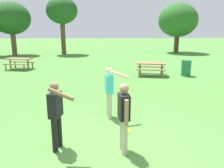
{
  "coord_description": "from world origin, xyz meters",
  "views": [
    {
      "loc": [
        -0.15,
        -4.91,
        2.81
      ],
      "look_at": [
        0.27,
        2.45,
        1.0
      ],
      "focal_mm": 36.59,
      "sensor_mm": 36.0,
      "label": 1
    }
  ],
  "objects_px": {
    "frisbee": "(126,131)",
    "picnic_table_near": "(151,66)",
    "person_catcher": "(124,114)",
    "person_thrower": "(110,89)",
    "tree_broad_center": "(11,19)",
    "tree_slender_mid": "(178,20)",
    "picnic_table_far": "(19,61)",
    "trash_can_beside_table": "(186,68)",
    "tree_far_right": "(62,11)",
    "person_bystander": "(56,111)"
  },
  "relations": [
    {
      "from": "person_thrower",
      "to": "tree_slender_mid",
      "type": "height_order",
      "value": "tree_slender_mid"
    },
    {
      "from": "trash_can_beside_table",
      "to": "picnic_table_near",
      "type": "bearing_deg",
      "value": 172.41
    },
    {
      "from": "person_bystander",
      "to": "picnic_table_near",
      "type": "xyz_separation_m",
      "value": [
        4.14,
        8.48,
        -0.4
      ]
    },
    {
      "from": "tree_broad_center",
      "to": "tree_slender_mid",
      "type": "relative_size",
      "value": 0.97
    },
    {
      "from": "person_catcher",
      "to": "picnic_table_near",
      "type": "relative_size",
      "value": 0.83
    },
    {
      "from": "trash_can_beside_table",
      "to": "tree_broad_center",
      "type": "xyz_separation_m",
      "value": [
        -14.13,
        11.67,
        3.26
      ]
    },
    {
      "from": "person_catcher",
      "to": "picnic_table_near",
      "type": "distance_m",
      "value": 9.08
    },
    {
      "from": "tree_far_right",
      "to": "tree_slender_mid",
      "type": "distance_m",
      "value": 12.95
    },
    {
      "from": "frisbee",
      "to": "picnic_table_near",
      "type": "bearing_deg",
      "value": 72.47
    },
    {
      "from": "person_bystander",
      "to": "trash_can_beside_table",
      "type": "xyz_separation_m",
      "value": [
        6.22,
        8.21,
        -0.48
      ]
    },
    {
      "from": "picnic_table_far",
      "to": "tree_slender_mid",
      "type": "xyz_separation_m",
      "value": [
        14.6,
        10.3,
        3.09
      ]
    },
    {
      "from": "frisbee",
      "to": "picnic_table_far",
      "type": "xyz_separation_m",
      "value": [
        -6.28,
        10.26,
        0.55
      ]
    },
    {
      "from": "person_bystander",
      "to": "picnic_table_far",
      "type": "bearing_deg",
      "value": 112.27
    },
    {
      "from": "trash_can_beside_table",
      "to": "tree_slender_mid",
      "type": "height_order",
      "value": "tree_slender_mid"
    },
    {
      "from": "frisbee",
      "to": "tree_slender_mid",
      "type": "relative_size",
      "value": 0.05
    },
    {
      "from": "person_catcher",
      "to": "picnic_table_near",
      "type": "xyz_separation_m",
      "value": [
        2.6,
        8.7,
        -0.38
      ]
    },
    {
      "from": "picnic_table_far",
      "to": "frisbee",
      "type": "bearing_deg",
      "value": -58.56
    },
    {
      "from": "trash_can_beside_table",
      "to": "tree_far_right",
      "type": "distance_m",
      "value": 15.84
    },
    {
      "from": "frisbee",
      "to": "picnic_table_far",
      "type": "bearing_deg",
      "value": 121.44
    },
    {
      "from": "person_catcher",
      "to": "tree_broad_center",
      "type": "relative_size",
      "value": 0.3
    },
    {
      "from": "picnic_table_near",
      "to": "tree_broad_center",
      "type": "bearing_deg",
      "value": 136.61
    },
    {
      "from": "tree_broad_center",
      "to": "tree_far_right",
      "type": "distance_m",
      "value": 5.18
    },
    {
      "from": "tree_far_right",
      "to": "tree_broad_center",
      "type": "bearing_deg",
      "value": -172.39
    },
    {
      "from": "person_bystander",
      "to": "trash_can_beside_table",
      "type": "relative_size",
      "value": 1.71
    },
    {
      "from": "tree_slender_mid",
      "to": "trash_can_beside_table",
      "type": "bearing_deg",
      "value": -106.21
    },
    {
      "from": "tree_slender_mid",
      "to": "picnic_table_far",
      "type": "bearing_deg",
      "value": -144.81
    },
    {
      "from": "person_bystander",
      "to": "frisbee",
      "type": "xyz_separation_m",
      "value": [
        1.73,
        0.84,
        -0.95
      ]
    },
    {
      "from": "person_bystander",
      "to": "person_thrower",
      "type": "bearing_deg",
      "value": 55.5
    },
    {
      "from": "trash_can_beside_table",
      "to": "tree_slender_mid",
      "type": "xyz_separation_m",
      "value": [
        3.84,
        13.2,
        3.17
      ]
    },
    {
      "from": "picnic_table_near",
      "to": "picnic_table_far",
      "type": "bearing_deg",
      "value": 163.2
    },
    {
      "from": "frisbee",
      "to": "picnic_table_far",
      "type": "relative_size",
      "value": 0.15
    },
    {
      "from": "person_thrower",
      "to": "tree_far_right",
      "type": "xyz_separation_m",
      "value": [
        -4.16,
        18.63,
        3.58
      ]
    },
    {
      "from": "person_thrower",
      "to": "tree_slender_mid",
      "type": "bearing_deg",
      "value": 65.86
    },
    {
      "from": "frisbee",
      "to": "picnic_table_near",
      "type": "relative_size",
      "value": 0.15
    },
    {
      "from": "person_catcher",
      "to": "person_bystander",
      "type": "xyz_separation_m",
      "value": [
        -1.54,
        0.21,
        0.02
      ]
    },
    {
      "from": "picnic_table_near",
      "to": "tree_broad_center",
      "type": "relative_size",
      "value": 0.36
    },
    {
      "from": "person_bystander",
      "to": "tree_broad_center",
      "type": "distance_m",
      "value": 21.58
    },
    {
      "from": "person_thrower",
      "to": "person_catcher",
      "type": "bearing_deg",
      "value": -84.17
    },
    {
      "from": "person_catcher",
      "to": "person_bystander",
      "type": "height_order",
      "value": "same"
    },
    {
      "from": "tree_broad_center",
      "to": "person_thrower",
      "type": "bearing_deg",
      "value": -62.78
    },
    {
      "from": "person_catcher",
      "to": "picnic_table_near",
      "type": "height_order",
      "value": "person_catcher"
    },
    {
      "from": "tree_broad_center",
      "to": "person_bystander",
      "type": "bearing_deg",
      "value": -68.29
    },
    {
      "from": "person_bystander",
      "to": "tree_far_right",
      "type": "bearing_deg",
      "value": 97.86
    },
    {
      "from": "tree_slender_mid",
      "to": "person_thrower",
      "type": "bearing_deg",
      "value": -114.14
    },
    {
      "from": "person_thrower",
      "to": "trash_can_beside_table",
      "type": "relative_size",
      "value": 1.71
    },
    {
      "from": "picnic_table_near",
      "to": "person_bystander",
      "type": "bearing_deg",
      "value": -116.01
    },
    {
      "from": "trash_can_beside_table",
      "to": "person_bystander",
      "type": "bearing_deg",
      "value": -127.14
    },
    {
      "from": "picnic_table_far",
      "to": "tree_slender_mid",
      "type": "bearing_deg",
      "value": 35.19
    },
    {
      "from": "person_bystander",
      "to": "tree_slender_mid",
      "type": "bearing_deg",
      "value": 64.84
    },
    {
      "from": "picnic_table_near",
      "to": "tree_slender_mid",
      "type": "relative_size",
      "value": 0.35
    }
  ]
}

